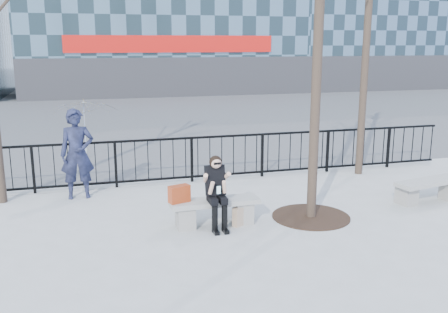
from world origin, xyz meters
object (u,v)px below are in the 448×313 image
object	(u,v)px
bench_second	(429,188)
standing_man	(77,154)
seated_woman	(217,193)
bench_main	(215,209)

from	to	relation	value
bench_second	standing_man	size ratio (longest dim) A/B	0.84
bench_second	seated_woman	world-z (taller)	seated_woman
bench_second	seated_woman	size ratio (longest dim) A/B	1.22
bench_main	bench_second	bearing A→B (deg)	1.40
bench_main	standing_man	xyz separation A→B (m)	(-2.42, 2.40, 0.67)
bench_main	seated_woman	distance (m)	0.40
seated_woman	standing_man	xyz separation A→B (m)	(-2.42, 2.56, 0.30)
standing_man	bench_second	bearing A→B (deg)	-19.79
bench_second	standing_man	world-z (taller)	standing_man
bench_main	standing_man	size ratio (longest dim) A/B	0.85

